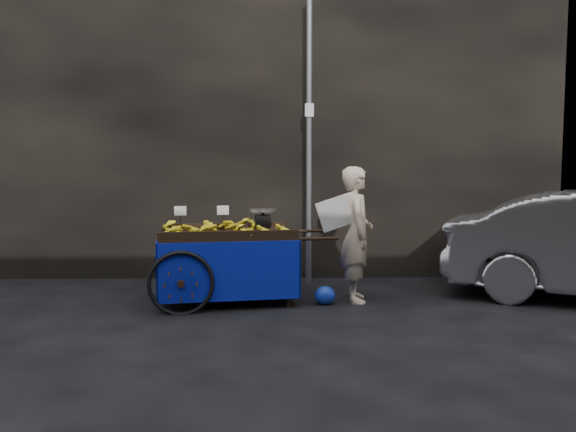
{
  "coord_description": "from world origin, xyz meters",
  "views": [
    {
      "loc": [
        -0.14,
        -6.51,
        1.62
      ],
      "look_at": [
        -0.01,
        0.5,
        1.01
      ],
      "focal_mm": 35.0,
      "sensor_mm": 36.0,
      "label": 1
    }
  ],
  "objects": [
    {
      "name": "banana_cart",
      "position": [
        -0.8,
        0.19,
        0.74
      ],
      "size": [
        2.32,
        1.32,
        1.19
      ],
      "rotation": [
        0.0,
        0.0,
        0.16
      ],
      "color": "black",
      "rests_on": "ground"
    },
    {
      "name": "street_pole",
      "position": [
        0.3,
        1.3,
        2.01
      ],
      "size": [
        0.12,
        0.1,
        4.0
      ],
      "color": "slate",
      "rests_on": "ground"
    },
    {
      "name": "plastic_bag",
      "position": [
        0.42,
        -0.0,
        0.11
      ],
      "size": [
        0.24,
        0.2,
        0.22
      ],
      "primitive_type": "ellipsoid",
      "color": "#162FAA",
      "rests_on": "ground"
    },
    {
      "name": "vendor",
      "position": [
        0.81,
        0.17,
        0.82
      ],
      "size": [
        0.71,
        0.6,
        1.63
      ],
      "rotation": [
        0.0,
        0.0,
        1.56
      ],
      "color": "tan",
      "rests_on": "ground"
    },
    {
      "name": "building_wall",
      "position": [
        0.39,
        2.6,
        2.5
      ],
      "size": [
        13.5,
        2.0,
        5.0
      ],
      "color": "black",
      "rests_on": "ground"
    },
    {
      "name": "ground",
      "position": [
        0.0,
        0.0,
        0.0
      ],
      "size": [
        80.0,
        80.0,
        0.0
      ],
      "primitive_type": "plane",
      "color": "black",
      "rests_on": "ground"
    }
  ]
}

